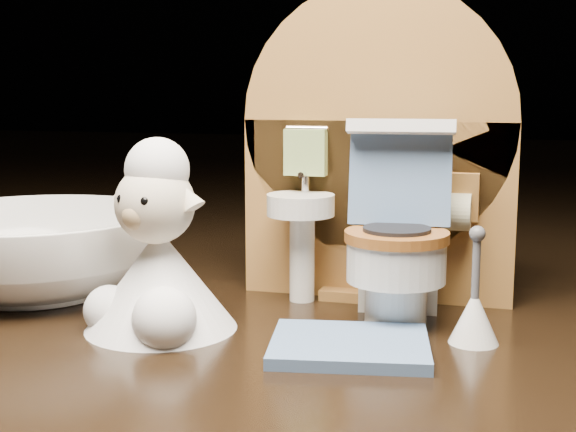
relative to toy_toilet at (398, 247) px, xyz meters
name	(u,v)px	position (x,y,z in m)	size (l,w,h in m)	color
backdrop_panel	(376,162)	(-0.02, 0.04, 0.03)	(0.13, 0.05, 0.15)	#A36D31
toy_toilet	(398,247)	(0.00, 0.00, 0.00)	(0.05, 0.06, 0.09)	white
bath_mat	(350,346)	(-0.01, -0.05, -0.03)	(0.06, 0.05, 0.00)	#53729D
toilet_brush	(474,313)	(0.03, -0.03, -0.02)	(0.02, 0.02, 0.05)	white
plush_lamb	(157,263)	(-0.10, -0.04, 0.00)	(0.06, 0.07, 0.08)	white
ceramic_bowl	(36,252)	(-0.18, 0.00, -0.01)	(0.13, 0.13, 0.04)	white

